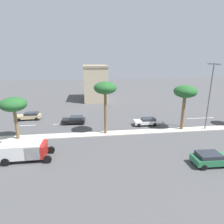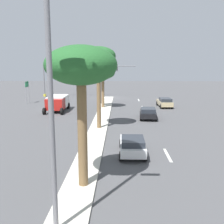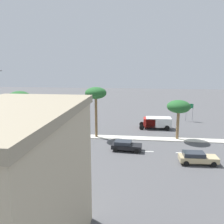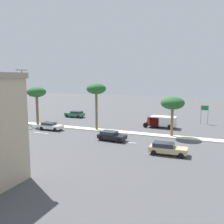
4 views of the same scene
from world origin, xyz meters
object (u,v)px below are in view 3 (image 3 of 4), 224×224
object	(u,v)px
sedan_black_outboard	(126,145)
box_truck	(156,122)
palm_tree_far	(179,107)
sedan_white_inboard	(45,137)
sedan_tan_near	(197,158)
directional_road_sign	(190,109)
palm_tree_inboard	(96,94)
sedan_green_left	(55,117)
commercial_building	(13,196)
palm_tree_mid	(19,98)

from	to	relation	value
sedan_black_outboard	box_truck	distance (m)	13.03
palm_tree_far	sedan_white_inboard	world-z (taller)	palm_tree_far
sedan_black_outboard	box_truck	world-z (taller)	box_truck
sedan_tan_near	sedan_white_inboard	size ratio (longest dim) A/B	1.10
directional_road_sign	box_truck	bearing A→B (deg)	132.90
palm_tree_inboard	box_truck	distance (m)	13.25
sedan_black_outboard	sedan_white_inboard	distance (m)	12.92
palm_tree_far	sedan_tan_near	size ratio (longest dim) A/B	1.36
sedan_green_left	palm_tree_far	bearing A→B (deg)	-113.02
commercial_building	sedan_black_outboard	size ratio (longest dim) A/B	2.60
commercial_building	palm_tree_mid	size ratio (longest dim) A/B	1.51
commercial_building	palm_tree_far	size ratio (longest dim) A/B	1.78
directional_road_sign	sedan_green_left	xyz separation A→B (m)	(-2.87, 27.97, -1.87)
commercial_building	sedan_black_outboard	xyz separation A→B (m)	(20.55, -4.80, -4.10)
palm_tree_mid	sedan_white_inboard	size ratio (longest dim) A/B	1.77
sedan_tan_near	palm_tree_mid	bearing A→B (deg)	71.67
directional_road_sign	palm_tree_inboard	xyz separation A→B (m)	(-13.38, 17.18, 4.42)
palm_tree_inboard	palm_tree_far	bearing A→B (deg)	-88.07
commercial_building	palm_tree_inboard	size ratio (longest dim) A/B	1.36
commercial_building	sedan_white_inboard	world-z (taller)	commercial_building
sedan_black_outboard	sedan_green_left	size ratio (longest dim) A/B	0.94
box_truck	sedan_white_inboard	bearing A→B (deg)	118.93
palm_tree_inboard	sedan_green_left	bearing A→B (deg)	45.78
sedan_white_inboard	palm_tree_inboard	bearing A→B (deg)	-68.13
palm_tree_far	palm_tree_inboard	world-z (taller)	palm_tree_inboard
palm_tree_mid	sedan_green_left	distance (m)	12.14
sedan_black_outboard	sedan_green_left	world-z (taller)	sedan_green_left
sedan_tan_near	box_truck	bearing A→B (deg)	14.39
palm_tree_mid	box_truck	size ratio (longest dim) A/B	1.27
directional_road_sign	palm_tree_far	distance (m)	13.86
palm_tree_far	sedan_tan_near	distance (m)	10.45
commercial_building	sedan_black_outboard	bearing A→B (deg)	-13.14
palm_tree_far	sedan_black_outboard	distance (m)	10.75
sedan_black_outboard	sedan_white_inboard	xyz separation A→B (m)	(2.49, 12.68, -0.02)
commercial_building	sedan_black_outboard	world-z (taller)	commercial_building
palm_tree_inboard	palm_tree_mid	bearing A→B (deg)	90.75
palm_tree_inboard	sedan_tan_near	size ratio (longest dim) A/B	1.78
directional_road_sign	sedan_black_outboard	bearing A→B (deg)	147.51
palm_tree_inboard	sedan_tan_near	bearing A→B (deg)	-122.90
sedan_tan_near	palm_tree_far	bearing A→B (deg)	5.91
sedan_tan_near	sedan_white_inboard	xyz separation A→B (m)	(5.95, 21.42, -0.05)
sedan_tan_near	sedan_black_outboard	world-z (taller)	sedan_tan_near
palm_tree_inboard	sedan_green_left	distance (m)	16.32
palm_tree_inboard	sedan_white_inboard	world-z (taller)	palm_tree_inboard
directional_road_sign	sedan_white_inboard	world-z (taller)	directional_road_sign
palm_tree_mid	sedan_black_outboard	world-z (taller)	palm_tree_mid
commercial_building	box_truck	distance (m)	34.23
palm_tree_mid	sedan_tan_near	distance (m)	28.55
sedan_green_left	palm_tree_inboard	bearing A→B (deg)	-134.22
sedan_tan_near	sedan_green_left	bearing A→B (deg)	51.70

